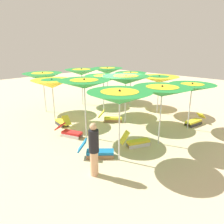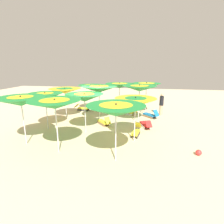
{
  "view_description": "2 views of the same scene",
  "coord_description": "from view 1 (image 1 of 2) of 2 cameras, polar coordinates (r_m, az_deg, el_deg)",
  "views": [
    {
      "loc": [
        -7.57,
        7.67,
        3.71
      ],
      "look_at": [
        -1.59,
        1.45,
        1.01
      ],
      "focal_mm": 33.9,
      "sensor_mm": 36.0,
      "label": 1
    },
    {
      "loc": [
        9.72,
        2.7,
        3.67
      ],
      "look_at": [
        0.21,
        1.0,
        1.06
      ],
      "focal_mm": 28.24,
      "sensor_mm": 36.0,
      "label": 2
    }
  ],
  "objects": [
    {
      "name": "lounger_0",
      "position": [
        7.47,
        -4.03,
        -10.56
      ],
      "size": [
        1.14,
        1.14,
        0.66
      ],
      "rotation": [
        0.0,
        0.0,
        3.92
      ],
      "color": "olive",
      "rests_on": "ground"
    },
    {
      "name": "ground",
      "position": [
        11.4,
        -0.68,
        -1.71
      ],
      "size": [
        36.86,
        36.86,
        0.04
      ],
      "primitive_type": "cube",
      "color": "beige"
    },
    {
      "name": "lounger_4",
      "position": [
        10.48,
        -13.2,
        -2.59
      ],
      "size": [
        1.22,
        0.52,
        0.62
      ],
      "rotation": [
        0.0,
        0.0,
        6.12
      ],
      "color": "#333338",
      "rests_on": "ground"
    },
    {
      "name": "beach_umbrella_5",
      "position": [
        11.77,
        -2.35,
        8.83
      ],
      "size": [
        2.04,
        2.04,
        2.22
      ],
      "color": "silver",
      "rests_on": "ground"
    },
    {
      "name": "lounger_1",
      "position": [
        8.23,
        6.46,
        -7.88
      ],
      "size": [
        0.79,
        1.22,
        0.69
      ],
      "rotation": [
        0.0,
        0.0,
        4.27
      ],
      "color": "silver",
      "rests_on": "ground"
    },
    {
      "name": "beach_umbrella_6",
      "position": [
        10.21,
        3.74,
        8.67
      ],
      "size": [
        2.27,
        2.27,
        2.42
      ],
      "color": "silver",
      "rests_on": "ground"
    },
    {
      "name": "lounger_2",
      "position": [
        10.77,
        -0.2,
        -1.61
      ],
      "size": [
        1.1,
        1.04,
        0.62
      ],
      "rotation": [
        0.0,
        0.0,
        3.88
      ],
      "color": "olive",
      "rests_on": "ground"
    },
    {
      "name": "beach_umbrella_1",
      "position": [
        10.71,
        -15.88,
        7.37
      ],
      "size": [
        1.96,
        1.96,
        2.23
      ],
      "color": "silver",
      "rests_on": "ground"
    },
    {
      "name": "beach_umbrella_2",
      "position": [
        8.46,
        -7.48,
        7.46
      ],
      "size": [
        2.06,
        2.06,
        2.5
      ],
      "color": "silver",
      "rests_on": "ground"
    },
    {
      "name": "beach_umbrella_8",
      "position": [
        14.76,
        -1.26,
        11.04
      ],
      "size": [
        2.1,
        2.1,
        2.34
      ],
      "color": "silver",
      "rests_on": "ground"
    },
    {
      "name": "beach_umbrella_7",
      "position": [
        8.01,
        13.33,
        5.41
      ],
      "size": [
        2.13,
        2.13,
        2.35
      ],
      "color": "silver",
      "rests_on": "ground"
    },
    {
      "name": "beach_umbrella_4",
      "position": [
        13.85,
        -8.22,
        10.61
      ],
      "size": [
        2.13,
        2.13,
        2.35
      ],
      "color": "silver",
      "rests_on": "ground"
    },
    {
      "name": "beach_umbrella_10",
      "position": [
        12.05,
        12.59,
        8.58
      ],
      "size": [
        2.15,
        2.15,
        2.18
      ],
      "color": "silver",
      "rests_on": "ground"
    },
    {
      "name": "lounger_3",
      "position": [
        11.14,
        21.38,
        -2.24
      ],
      "size": [
        0.58,
        1.29,
        0.53
      ],
      "rotation": [
        0.0,
        0.0,
        7.67
      ],
      "color": "#333338",
      "rests_on": "ground"
    },
    {
      "name": "beachgoer_0",
      "position": [
        6.23,
        -4.92,
        -9.85
      ],
      "size": [
        0.3,
        0.3,
        1.66
      ],
      "rotation": [
        0.0,
        0.0,
        1.91
      ],
      "color": "#D8A87F",
      "rests_on": "ground"
    },
    {
      "name": "beach_umbrella_3",
      "position": [
        6.57,
        2.06,
        3.92
      ],
      "size": [
        2.04,
        2.04,
        2.44
      ],
      "color": "silver",
      "rests_on": "ground"
    },
    {
      "name": "lounger_5",
      "position": [
        9.21,
        -11.28,
        -5.35
      ],
      "size": [
        1.27,
        0.76,
        0.55
      ],
      "rotation": [
        0.0,
        0.0,
        3.5
      ],
      "color": "silver",
      "rests_on": "ground"
    },
    {
      "name": "beach_umbrella_0",
      "position": [
        12.71,
        -18.16,
        9.05
      ],
      "size": [
        2.18,
        2.18,
        2.32
      ],
      "color": "silver",
      "rests_on": "ground"
    },
    {
      "name": "beach_umbrella_11",
      "position": [
        9.99,
        20.75,
        6.18
      ],
      "size": [
        2.01,
        2.01,
        2.18
      ],
      "color": "silver",
      "rests_on": "ground"
    },
    {
      "name": "beach_umbrella_9",
      "position": [
        13.44,
        5.04,
        9.73
      ],
      "size": [
        1.95,
        1.95,
        2.19
      ],
      "color": "silver",
      "rests_on": "ground"
    }
  ]
}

